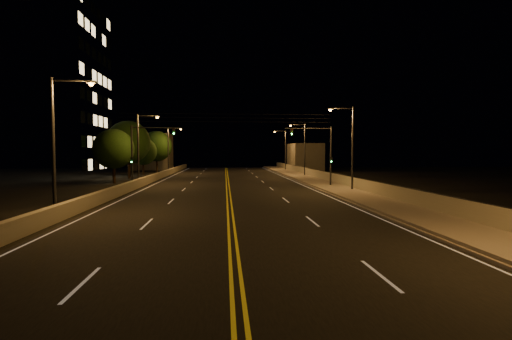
{
  "coord_description": "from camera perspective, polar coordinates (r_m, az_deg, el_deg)",
  "views": [
    {
      "loc": [
        -0.33,
        -9.54,
        3.88
      ],
      "look_at": [
        2.0,
        18.0,
        2.5
      ],
      "focal_mm": 26.0,
      "sensor_mm": 36.0,
      "label": 1
    }
  ],
  "objects": [
    {
      "name": "streetlight_5",
      "position": [
        44.4,
        -17.31,
        3.85
      ],
      "size": [
        2.55,
        0.28,
        8.12
      ],
      "color": "#2D2D33",
      "rests_on": "ground"
    },
    {
      "name": "building_tower",
      "position": [
        66.32,
        -33.29,
        10.63
      ],
      "size": [
        24.0,
        15.0,
        27.91
      ],
      "color": "slate",
      "rests_on": "ground"
    },
    {
      "name": "streetlight_3",
      "position": [
        74.26,
        4.34,
        3.52
      ],
      "size": [
        2.55,
        0.28,
        8.12
      ],
      "color": "#2D2D33",
      "rests_on": "ground"
    },
    {
      "name": "overhead_wires",
      "position": [
        39.2,
        -4.38,
        8.0
      ],
      "size": [
        22.0,
        0.03,
        0.83
      ],
      "color": "black"
    },
    {
      "name": "tree_1",
      "position": [
        56.1,
        -19.02,
        4.07
      ],
      "size": [
        6.11,
        6.11,
        8.28
      ],
      "color": "black",
      "rests_on": "ground"
    },
    {
      "name": "distant_building_left",
      "position": [
        83.04,
        -15.73,
        2.73
      ],
      "size": [
        8.0,
        8.0,
        7.69
      ],
      "primitive_type": "cube",
      "color": "slate",
      "rests_on": "ground"
    },
    {
      "name": "streetlight_1",
      "position": [
        36.33,
        14.2,
        4.14
      ],
      "size": [
        2.55,
        0.28,
        8.12
      ],
      "color": "#2D2D33",
      "rests_on": "ground"
    },
    {
      "name": "parapet_rail",
      "position": [
        32.28,
        18.51,
        -1.82
      ],
      "size": [
        0.06,
        120.0,
        0.06
      ],
      "primitive_type": "cylinder",
      "rotation": [
        1.57,
        0.0,
        0.0
      ],
      "color": "black",
      "rests_on": "parapet_wall"
    },
    {
      "name": "traffic_signal_right",
      "position": [
        40.21,
        10.13,
        3.12
      ],
      "size": [
        5.11,
        0.31,
        6.53
      ],
      "color": "#2D2D33",
      "rests_on": "ground"
    },
    {
      "name": "jersey_barrier",
      "position": [
        31.15,
        -22.21,
        -3.66
      ],
      "size": [
        0.45,
        120.0,
        0.92
      ],
      "primitive_type": "cube",
      "color": "#A29C87",
      "rests_on": "ground"
    },
    {
      "name": "parapet_wall",
      "position": [
        32.33,
        18.5,
        -2.76
      ],
      "size": [
        0.3,
        120.0,
        1.0
      ],
      "primitive_type": "cube",
      "color": "#A29C87",
      "rests_on": "sidewalk"
    },
    {
      "name": "lane_markings",
      "position": [
        29.72,
        -4.17,
        -4.61
      ],
      "size": [
        17.32,
        116.0,
        0.0
      ],
      "color": "silver",
      "rests_on": "road"
    },
    {
      "name": "tree_0",
      "position": [
        48.46,
        -21.06,
        3.03
      ],
      "size": [
        4.9,
        4.9,
        6.65
      ],
      "color": "black",
      "rests_on": "ground"
    },
    {
      "name": "traffic_signal_left",
      "position": [
        39.77,
        -17.22,
        3.04
      ],
      "size": [
        5.11,
        0.31,
        6.53
      ],
      "color": "#2D2D33",
      "rests_on": "ground"
    },
    {
      "name": "streetlight_2",
      "position": [
        56.73,
        7.21,
        3.71
      ],
      "size": [
        2.55,
        0.28,
        8.12
      ],
      "color": "#2D2D33",
      "rests_on": "ground"
    },
    {
      "name": "road",
      "position": [
        29.79,
        -4.17,
        -4.61
      ],
      "size": [
        18.0,
        120.0,
        0.02
      ],
      "primitive_type": "cube",
      "color": "black",
      "rests_on": "ground"
    },
    {
      "name": "distant_building_right",
      "position": [
        78.8,
        7.5,
        2.03
      ],
      "size": [
        6.0,
        10.0,
        5.53
      ],
      "primitive_type": "cube",
      "color": "slate",
      "rests_on": "ground"
    },
    {
      "name": "sidewalk",
      "position": [
        31.78,
        15.74,
        -3.99
      ],
      "size": [
        3.6,
        120.0,
        0.3
      ],
      "primitive_type": "cube",
      "color": "gray",
      "rests_on": "ground"
    },
    {
      "name": "streetlight_6",
      "position": [
        66.7,
        -13.1,
        3.53
      ],
      "size": [
        2.55,
        0.28,
        8.12
      ],
      "color": "#2D2D33",
      "rests_on": "ground"
    },
    {
      "name": "tree_3",
      "position": [
        71.63,
        -15.04,
        3.55
      ],
      "size": [
        5.69,
        5.69,
        7.72
      ],
      "color": "black",
      "rests_on": "ground"
    },
    {
      "name": "tree_2",
      "position": [
        64.84,
        -16.99,
        2.74
      ],
      "size": [
        4.55,
        4.55,
        6.17
      ],
      "color": "black",
      "rests_on": "ground"
    },
    {
      "name": "curb",
      "position": [
        31.19,
        12.51,
        -4.22
      ],
      "size": [
        0.14,
        120.0,
        0.15
      ],
      "primitive_type": "cube",
      "color": "gray",
      "rests_on": "ground"
    },
    {
      "name": "ground",
      "position": [
        10.3,
        -2.81,
        -19.28
      ],
      "size": [
        160.0,
        160.0,
        0.0
      ],
      "primitive_type": "plane",
      "color": "black",
      "rests_on": "ground"
    },
    {
      "name": "streetlight_4",
      "position": [
        24.29,
        -28.12,
        4.57
      ],
      "size": [
        2.55,
        0.28,
        8.12
      ],
      "color": "#2D2D33",
      "rests_on": "ground"
    }
  ]
}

